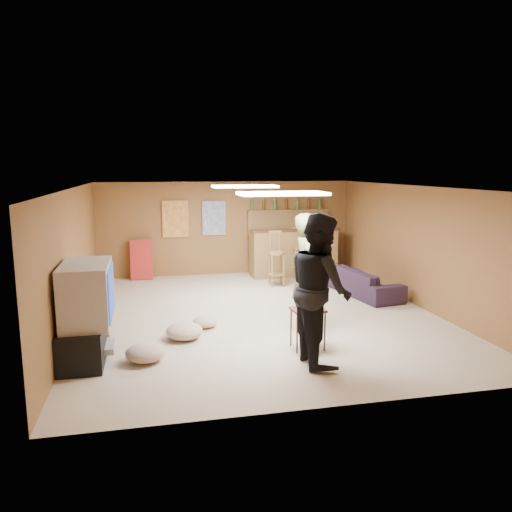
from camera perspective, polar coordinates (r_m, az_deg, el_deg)
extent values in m
plane|color=#BAA68E|center=(8.75, 0.28, -6.68)|extent=(7.00, 7.00, 0.00)
cube|color=silver|center=(8.39, 0.30, 7.86)|extent=(6.00, 7.00, 0.02)
cube|color=brown|center=(11.91, -3.40, 3.19)|extent=(6.00, 0.02, 2.20)
cube|color=brown|center=(5.22, 8.76, -5.87)|extent=(6.00, 0.02, 2.20)
cube|color=brown|center=(8.38, -20.15, -0.33)|extent=(0.02, 7.00, 2.20)
cube|color=brown|center=(9.61, 18.03, 1.05)|extent=(0.02, 7.00, 2.20)
cube|color=black|center=(7.11, -19.07, -9.15)|extent=(0.55, 1.30, 0.50)
cube|color=#B2B2B7|center=(7.12, -17.24, -9.88)|extent=(0.35, 0.50, 0.08)
cube|color=#B2B2B7|center=(6.92, -18.80, -4.04)|extent=(0.60, 1.10, 0.80)
cube|color=navy|center=(6.89, -16.23, -3.97)|extent=(0.02, 0.95, 0.65)
cube|color=brown|center=(11.78, 4.27, 0.40)|extent=(2.00, 0.60, 1.10)
cube|color=#3E1E14|center=(11.47, 4.66, 2.91)|extent=(2.10, 0.12, 0.05)
cube|color=brown|center=(12.09, 3.72, 5.20)|extent=(2.00, 0.18, 0.05)
cube|color=brown|center=(12.14, 3.67, 3.79)|extent=(2.00, 0.14, 0.60)
cube|color=#BF3F26|center=(11.72, -9.21, 4.19)|extent=(0.60, 0.03, 0.85)
cube|color=#334C99|center=(11.80, -4.83, 4.33)|extent=(0.55, 0.03, 0.80)
cube|color=red|center=(11.67, -12.96, -0.43)|extent=(0.50, 0.26, 0.91)
cube|color=white|center=(6.94, 3.03, 7.13)|extent=(1.20, 0.60, 0.04)
cube|color=white|center=(9.56, -1.29, 7.95)|extent=(1.20, 0.60, 0.04)
imported|color=brown|center=(7.77, 5.88, -1.87)|extent=(0.54, 0.73, 1.84)
imported|color=black|center=(6.49, 7.31, -3.73)|extent=(0.76, 0.97, 1.97)
imported|color=black|center=(10.21, 12.33, -2.95)|extent=(0.97, 1.89, 0.53)
cube|color=#3E1E14|center=(7.12, 5.92, -8.26)|extent=(0.47, 0.38, 0.58)
cylinder|color=#A40A1F|center=(7.05, 5.00, -5.48)|extent=(0.10, 0.10, 0.11)
cylinder|color=#A40A1F|center=(6.98, 7.03, -5.74)|extent=(0.09, 0.09, 0.10)
cylinder|color=#1A169A|center=(7.14, 6.65, -5.34)|extent=(0.08, 0.08, 0.10)
ellipsoid|color=tan|center=(7.59, -8.20, -8.48)|extent=(0.67, 0.67, 0.25)
ellipsoid|color=tan|center=(8.09, -5.86, -7.48)|extent=(0.52, 0.52, 0.18)
ellipsoid|color=tan|center=(6.86, -12.51, -10.71)|extent=(0.55, 0.55, 0.24)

